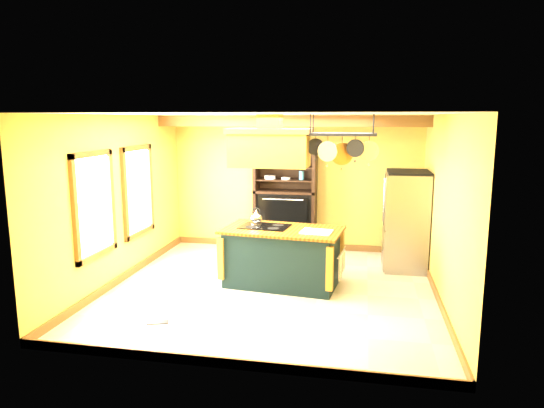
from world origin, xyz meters
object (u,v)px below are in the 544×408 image
(refrigerator, at_px, (405,223))
(hutch, at_px, (286,210))
(range_hood, at_px, (270,146))
(pot_rack, at_px, (342,141))
(kitchen_island, at_px, (282,256))

(refrigerator, relative_size, hutch, 0.79)
(range_hood, relative_size, pot_rack, 1.16)
(pot_rack, height_order, refrigerator, pot_rack)
(range_hood, height_order, refrigerator, range_hood)
(pot_rack, distance_m, refrigerator, 2.21)
(pot_rack, xyz_separation_m, refrigerator, (1.08, 1.25, -1.47))
(kitchen_island, bearing_deg, hutch, 104.36)
(pot_rack, relative_size, refrigerator, 0.64)
(kitchen_island, bearing_deg, pot_rack, 7.33)
(kitchen_island, relative_size, refrigerator, 1.15)
(kitchen_island, distance_m, range_hood, 1.77)
(kitchen_island, relative_size, pot_rack, 1.80)
(range_hood, bearing_deg, kitchen_island, 0.28)
(kitchen_island, xyz_separation_m, hutch, (-0.27, 2.01, 0.37))
(kitchen_island, relative_size, hutch, 0.92)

